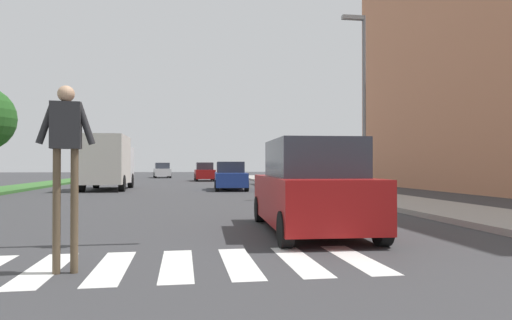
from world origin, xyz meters
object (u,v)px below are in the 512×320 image
(sedan_midblock, at_px, (230,177))
(sedan_distant, at_px, (205,172))
(truck_box_delivery, at_px, (108,162))
(pedestrian_performer, at_px, (66,148))
(suv_crossing, at_px, (311,189))
(sedan_far_horizon, at_px, (162,171))
(street_lamp_right, at_px, (362,89))

(sedan_midblock, xyz_separation_m, sedan_distant, (-0.77, 15.41, 0.02))
(sedan_midblock, xyz_separation_m, truck_box_delivery, (-7.05, 1.11, 0.87))
(pedestrian_performer, height_order, sedan_midblock, pedestrian_performer)
(sedan_midblock, bearing_deg, truck_box_delivery, 171.07)
(pedestrian_performer, height_order, truck_box_delivery, truck_box_delivery)
(suv_crossing, height_order, truck_box_delivery, truck_box_delivery)
(sedan_midblock, relative_size, sedan_far_horizon, 0.99)
(sedan_far_horizon, bearing_deg, pedestrian_performer, -88.99)
(sedan_midblock, relative_size, sedan_distant, 1.11)
(sedan_midblock, xyz_separation_m, sedan_far_horizon, (-5.09, 26.77, 0.03))
(sedan_midblock, distance_m, truck_box_delivery, 7.19)
(pedestrian_performer, distance_m, suv_crossing, 5.30)
(sedan_far_horizon, distance_m, truck_box_delivery, 25.75)
(street_lamp_right, xyz_separation_m, sedan_far_horizon, (-9.69, 35.29, -3.80))
(street_lamp_right, relative_size, sedan_far_horizon, 1.63)
(suv_crossing, height_order, sedan_far_horizon, suv_crossing)
(suv_crossing, distance_m, sedan_far_horizon, 44.04)
(sedan_midblock, height_order, sedan_far_horizon, sedan_far_horizon)
(sedan_midblock, bearing_deg, sedan_far_horizon, 100.77)
(pedestrian_performer, distance_m, sedan_far_horizon, 46.85)
(sedan_distant, bearing_deg, suv_crossing, -88.68)
(truck_box_delivery, bearing_deg, pedestrian_performer, -82.51)
(street_lamp_right, xyz_separation_m, truck_box_delivery, (-11.65, 9.63, -2.96))
(pedestrian_performer, height_order, sedan_distant, pedestrian_performer)
(sedan_midblock, distance_m, sedan_distant, 15.43)
(sedan_distant, bearing_deg, pedestrian_performer, -95.63)
(sedan_midblock, height_order, truck_box_delivery, truck_box_delivery)
(street_lamp_right, distance_m, truck_box_delivery, 15.40)
(sedan_midblock, bearing_deg, street_lamp_right, -61.62)
(pedestrian_performer, bearing_deg, sedan_distant, 84.37)
(suv_crossing, bearing_deg, sedan_far_horizon, 96.60)
(truck_box_delivery, bearing_deg, sedan_midblock, -8.93)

